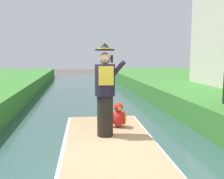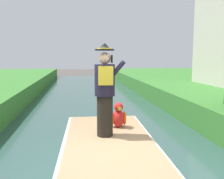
# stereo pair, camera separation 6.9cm
# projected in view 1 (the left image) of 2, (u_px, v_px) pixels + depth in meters

# --- Properties ---
(boat) EXTENTS (1.94, 4.26, 0.61)m
(boat) POSITION_uv_depth(u_px,v_px,m) (110.00, 155.00, 5.00)
(boat) COLOR silver
(boat) RESTS_ON canal_water
(person_pirate) EXTENTS (0.61, 0.42, 1.85)m
(person_pirate) POSITION_uv_depth(u_px,v_px,m) (105.00, 90.00, 5.08)
(person_pirate) COLOR black
(person_pirate) RESTS_ON boat
(parrot_plush) EXTENTS (0.36, 0.34, 0.57)m
(parrot_plush) POSITION_uv_depth(u_px,v_px,m) (118.00, 116.00, 5.80)
(parrot_plush) COLOR red
(parrot_plush) RESTS_ON boat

